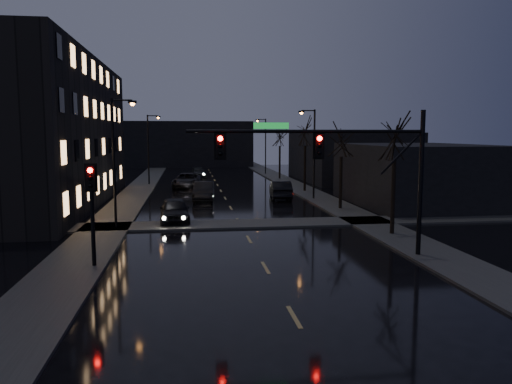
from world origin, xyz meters
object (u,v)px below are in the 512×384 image
object	(u,v)px
oncoming_car_b	(204,191)
lead_car	(281,190)
oncoming_car_c	(187,180)
oncoming_car_a	(175,210)
oncoming_car_d	(199,173)

from	to	relation	value
oncoming_car_b	lead_car	size ratio (longest dim) A/B	1.01
oncoming_car_c	lead_car	size ratio (longest dim) A/B	1.19
oncoming_car_a	oncoming_car_d	distance (m)	33.86
lead_car	oncoming_car_d	bearing A→B (deg)	-67.97
oncoming_car_a	oncoming_car_d	xyz separation A→B (m)	(2.33, 33.78, -0.15)
oncoming_car_b	lead_car	world-z (taller)	oncoming_car_b
oncoming_car_a	oncoming_car_c	distance (m)	21.10
oncoming_car_b	oncoming_car_d	size ratio (longest dim) A/B	1.10
oncoming_car_d	oncoming_car_c	bearing A→B (deg)	-102.00
oncoming_car_a	lead_car	distance (m)	14.28
oncoming_car_c	oncoming_car_a	bearing A→B (deg)	-85.42
lead_car	oncoming_car_a	bearing A→B (deg)	54.95
oncoming_car_c	lead_car	bearing A→B (deg)	-43.62
oncoming_car_c	oncoming_car_d	xyz separation A→B (m)	(1.53, 12.70, -0.16)
oncoming_car_b	oncoming_car_c	distance (m)	10.53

